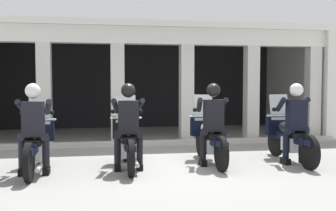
# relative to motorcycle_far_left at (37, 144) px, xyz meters

# --- Properties ---
(ground_plane) EXTENTS (80.00, 80.00, 0.00)m
(ground_plane) POSITION_rel_motorcycle_far_left_xyz_m (2.45, 3.25, -0.50)
(ground_plane) COLOR gray
(station_building) EXTENTS (10.36, 4.40, 3.21)m
(station_building) POSITION_rel_motorcycle_far_left_xyz_m (2.52, 5.28, 1.53)
(station_building) COLOR black
(station_building) RESTS_ON ground
(kerb_strip) EXTENTS (9.86, 0.24, 0.12)m
(kerb_strip) POSITION_rel_motorcycle_far_left_xyz_m (2.52, 2.61, -0.44)
(kerb_strip) COLOR #B7B5AD
(kerb_strip) RESTS_ON ground
(motorcycle_far_left) EXTENTS (0.62, 2.04, 1.35)m
(motorcycle_far_left) POSITION_rel_motorcycle_far_left_xyz_m (0.00, 0.00, 0.00)
(motorcycle_far_left) COLOR black
(motorcycle_far_left) RESTS_ON ground
(police_officer_far_left) EXTENTS (0.63, 0.61, 1.58)m
(police_officer_far_left) POSITION_rel_motorcycle_far_left_xyz_m (-0.00, -0.28, 0.44)
(police_officer_far_left) COLOR black
(police_officer_far_left) RESTS_ON ground
(motorcycle_center_left) EXTENTS (0.62, 2.04, 1.35)m
(motorcycle_center_left) POSITION_rel_motorcycle_far_left_xyz_m (1.63, 0.09, 0.00)
(motorcycle_center_left) COLOR black
(motorcycle_center_left) RESTS_ON ground
(police_officer_center_left) EXTENTS (0.63, 0.61, 1.58)m
(police_officer_center_left) POSITION_rel_motorcycle_far_left_xyz_m (1.63, -0.20, 0.44)
(police_officer_center_left) COLOR black
(police_officer_center_left) RESTS_ON ground
(motorcycle_center_right) EXTENTS (0.62, 2.04, 1.35)m
(motorcycle_center_right) POSITION_rel_motorcycle_far_left_xyz_m (3.27, 0.23, 0.00)
(motorcycle_center_right) COLOR black
(motorcycle_center_right) RESTS_ON ground
(police_officer_center_right) EXTENTS (0.63, 0.61, 1.58)m
(police_officer_center_right) POSITION_rel_motorcycle_far_left_xyz_m (3.27, -0.06, 0.44)
(police_officer_center_right) COLOR black
(police_officer_center_right) RESTS_ON ground
(motorcycle_far_right) EXTENTS (0.62, 2.04, 1.35)m
(motorcycle_far_right) POSITION_rel_motorcycle_far_left_xyz_m (4.90, 0.09, 0.00)
(motorcycle_far_right) COLOR black
(motorcycle_far_right) RESTS_ON ground
(police_officer_far_right) EXTENTS (0.63, 0.61, 1.58)m
(police_officer_far_right) POSITION_rel_motorcycle_far_left_xyz_m (4.90, -0.19, 0.44)
(police_officer_far_right) COLOR black
(police_officer_far_right) RESTS_ON ground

